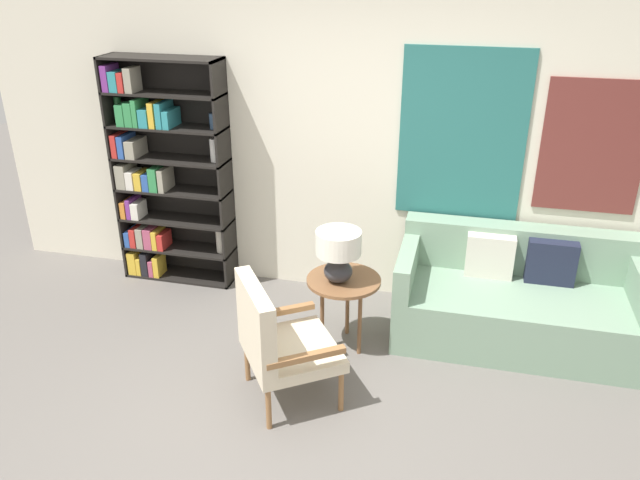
{
  "coord_description": "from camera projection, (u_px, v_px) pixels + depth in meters",
  "views": [
    {
      "loc": [
        0.95,
        -2.79,
        2.72
      ],
      "look_at": [
        0.01,
        1.03,
        0.9
      ],
      "focal_mm": 35.0,
      "sensor_mm": 36.0,
      "label": 1
    }
  ],
  "objects": [
    {
      "name": "ground_plane",
      "position": [
        279.0,
        442.0,
        3.81
      ],
      "size": [
        14.0,
        14.0,
        0.0
      ],
      "primitive_type": "plane",
      "color": "#66605B"
    },
    {
      "name": "wall_back",
      "position": [
        354.0,
        139.0,
        5.02
      ],
      "size": [
        6.4,
        0.08,
        2.7
      ],
      "color": "silver",
      "rests_on": "ground_plane"
    },
    {
      "name": "bookshelf",
      "position": [
        160.0,
        175.0,
        5.38
      ],
      "size": [
        1.0,
        0.3,
        1.97
      ],
      "color": "black",
      "rests_on": "ground_plane"
    },
    {
      "name": "armchair",
      "position": [
        275.0,
        337.0,
        3.98
      ],
      "size": [
        0.81,
        0.82,
        0.87
      ],
      "color": "olive",
      "rests_on": "ground_plane"
    },
    {
      "name": "couch",
      "position": [
        516.0,
        300.0,
        4.75
      ],
      "size": [
        1.78,
        0.88,
        0.8
      ],
      "color": "gray",
      "rests_on": "ground_plane"
    },
    {
      "name": "side_table",
      "position": [
        344.0,
        286.0,
        4.54
      ],
      "size": [
        0.54,
        0.54,
        0.57
      ],
      "color": "brown",
      "rests_on": "ground_plane"
    },
    {
      "name": "table_lamp",
      "position": [
        338.0,
        251.0,
        4.39
      ],
      "size": [
        0.32,
        0.32,
        0.39
      ],
      "color": "#2D2D33",
      "rests_on": "side_table"
    }
  ]
}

